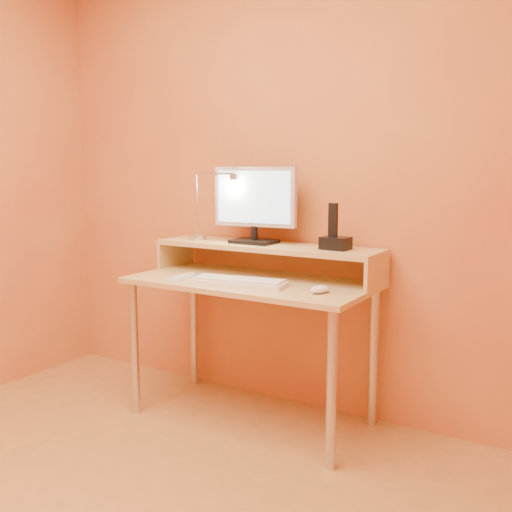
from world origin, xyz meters
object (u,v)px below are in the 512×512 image
Objects in this scene: monitor_panel at (255,197)px; remote_control at (183,278)px; lamp_base at (197,237)px; keyboard at (239,283)px; mouse at (320,289)px; phone_dock at (336,243)px.

remote_control is (-0.21, -0.33, -0.39)m from monitor_panel.
lamp_base reaches higher than remote_control.
remote_control is at bearing 176.63° from keyboard.
mouse is (0.50, -0.27, -0.38)m from monitor_panel.
monitor_panel is at bearing 98.09° from keyboard.
mouse reaches higher than keyboard.
phone_dock is 1.27× the size of mouse.
mouse is (0.40, 0.03, 0.01)m from keyboard.
mouse is at bearing 0.39° from remote_control.
remote_control is (-0.31, -0.03, -0.00)m from keyboard.
keyboard is 2.60× the size of remote_control.
keyboard is 0.31m from remote_control.
monitor_panel is 3.43× the size of phone_dock.
monitor_panel is at bearing 6.64° from lamp_base.
lamp_base is 0.80m from phone_dock.
lamp_base is 0.88m from mouse.
monitor_panel is at bearing -176.60° from phone_dock.
remote_control is at bearing -66.18° from lamp_base.
monitor_panel is 0.50m from phone_dock.
lamp_base reaches higher than mouse.
phone_dock is 0.50m from keyboard.
monitor_panel reaches higher than remote_control.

